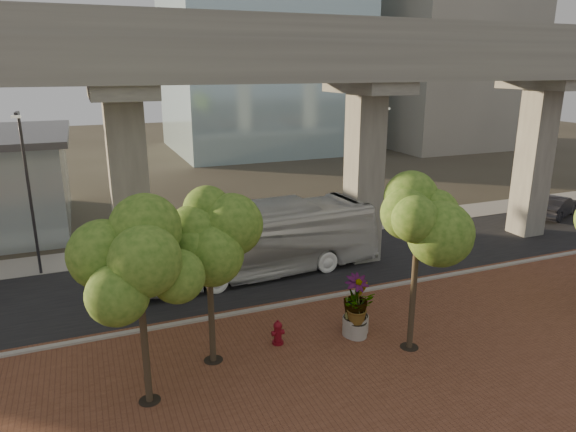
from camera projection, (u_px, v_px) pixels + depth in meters
name	position (u px, v px, depth m)	size (l,w,h in m)	color
ground	(272.00, 289.00, 24.69)	(160.00, 160.00, 0.00)	#332E25
brick_plaza	(353.00, 378.00, 17.56)	(70.00, 13.00, 0.06)	brown
asphalt_road	(258.00, 274.00, 26.46)	(90.00, 8.00, 0.04)	black
curb_strip	(287.00, 305.00, 22.88)	(70.00, 0.25, 0.16)	#9F9B94
far_sidewalk	(230.00, 241.00, 31.36)	(90.00, 3.00, 0.06)	#9F9B94
transit_viaduct	(256.00, 132.00, 24.43)	(72.00, 5.60, 12.40)	gray
midrise_block	(448.00, 53.00, 67.01)	(18.00, 16.00, 24.00)	gray
transit_bus	(255.00, 241.00, 25.88)	(3.05, 12.99, 3.62)	silver
parked_car	(556.00, 207.00, 36.25)	(1.64, 4.74, 1.56)	black
fire_hydrant	(278.00, 332.00, 19.58)	(0.49, 0.44, 0.98)	maroon
planter_front	(358.00, 309.00, 19.90)	(1.78, 1.78, 1.95)	gray
planter_right	(356.00, 299.00, 19.97)	(2.35, 2.35, 2.51)	#AAA299
planter_left	(358.00, 301.00, 20.27)	(1.97, 1.97, 2.17)	gray
street_tree_far_west	(138.00, 266.00, 15.05)	(3.97, 3.97, 6.43)	#4D402C
street_tree_near_west	(208.00, 236.00, 17.27)	(3.83, 3.83, 6.51)	#4D402C
street_tree_near_east	(419.00, 221.00, 18.06)	(3.82, 3.82, 6.77)	#4D402C
streetlamp_west	(28.00, 183.00, 25.03)	(0.41, 1.19, 8.25)	#2F2E34
streetlamp_east	(376.00, 160.00, 32.15)	(0.40, 1.16, 8.02)	#313237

